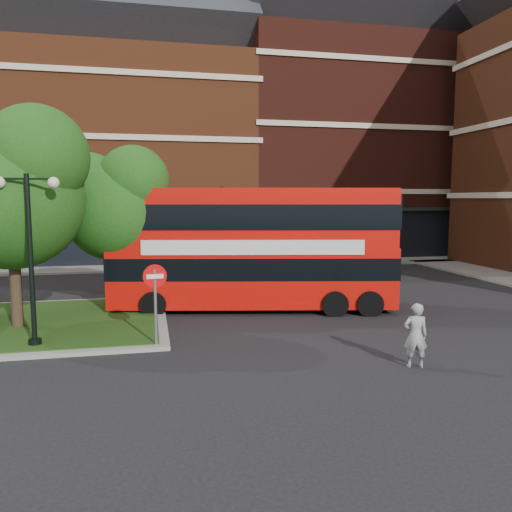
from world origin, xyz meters
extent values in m
plane|color=black|center=(0.00, 0.00, 0.00)|extent=(120.00, 120.00, 0.00)
cube|color=slate|center=(0.00, 16.50, 0.06)|extent=(44.00, 3.00, 0.12)
cube|color=brown|center=(-8.00, 24.00, 7.00)|extent=(26.00, 12.00, 14.00)
cube|color=#471911|center=(14.00, 24.00, 8.00)|extent=(18.00, 12.00, 16.00)
cylinder|color=#2D2116|center=(-6.50, 2.50, 1.96)|extent=(0.36, 0.36, 3.92)
sphere|color=#194D13|center=(-6.50, 2.50, 4.34)|extent=(4.60, 4.60, 4.60)
sphere|color=#194D13|center=(-5.58, 2.04, 5.60)|extent=(3.22, 3.22, 3.22)
cylinder|color=#2D2116|center=(-3.50, 5.00, 1.74)|extent=(0.36, 0.36, 3.47)
sphere|color=#194D13|center=(-3.50, 5.00, 3.84)|extent=(3.80, 3.80, 3.80)
sphere|color=#194D13|center=(-4.45, 5.57, 4.65)|extent=(2.85, 2.85, 2.85)
sphere|color=#194D13|center=(-2.74, 4.62, 4.96)|extent=(2.66, 2.66, 2.66)
cylinder|color=black|center=(-5.50, 0.20, 2.50)|extent=(0.14, 0.14, 5.00)
cylinder|color=black|center=(-5.50, 0.20, 0.15)|extent=(0.36, 0.36, 0.30)
cube|color=black|center=(-5.50, 0.20, 4.85)|extent=(1.40, 0.06, 0.06)
sphere|color=#F2EACC|center=(-4.80, 0.20, 4.75)|extent=(0.32, 0.32, 0.32)
cylinder|color=black|center=(2.00, 14.50, 2.50)|extent=(0.14, 0.14, 5.00)
cylinder|color=black|center=(2.00, 14.50, 0.15)|extent=(0.36, 0.36, 0.30)
cube|color=black|center=(2.00, 14.50, 4.85)|extent=(1.40, 0.06, 0.06)
sphere|color=#F2EACC|center=(1.30, 14.50, 4.75)|extent=(0.32, 0.32, 0.32)
sphere|color=#F2EACC|center=(2.70, 14.50, 4.75)|extent=(0.32, 0.32, 0.32)
cylinder|color=black|center=(10.00, 14.50, 2.50)|extent=(0.14, 0.14, 5.00)
cylinder|color=black|center=(10.00, 14.50, 0.15)|extent=(0.36, 0.36, 0.30)
cube|color=black|center=(10.00, 14.50, 4.85)|extent=(1.40, 0.06, 0.06)
sphere|color=#F2EACC|center=(9.30, 14.50, 4.75)|extent=(0.32, 0.32, 0.32)
sphere|color=#F2EACC|center=(10.70, 14.50, 4.75)|extent=(0.32, 0.32, 0.32)
cube|color=red|center=(1.69, 4.00, 1.47)|extent=(11.05, 4.50, 2.06)
cube|color=red|center=(1.69, 4.00, 3.53)|extent=(10.94, 4.46, 2.06)
cube|color=black|center=(1.69, 4.00, 3.63)|extent=(11.05, 4.50, 0.93)
cube|color=silver|center=(1.44, 2.77, 2.55)|extent=(7.94, 1.61, 0.54)
imported|color=gray|center=(4.38, -3.50, 0.84)|extent=(0.69, 0.54, 1.68)
imported|color=#B5B8BD|center=(-1.61, 16.00, 0.73)|extent=(4.31, 1.76, 1.47)
imported|color=silver|center=(8.29, 16.00, 0.75)|extent=(4.64, 1.82, 1.51)
cylinder|color=slate|center=(-2.09, -0.50, 1.16)|extent=(0.08, 0.08, 2.33)
cylinder|color=red|center=(-2.09, -0.50, 2.11)|extent=(0.68, 0.15, 0.68)
cube|color=white|center=(-2.09, -0.50, 2.11)|extent=(0.48, 0.11, 0.13)
camera|label=1|loc=(-2.20, -14.77, 4.31)|focal=35.00mm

